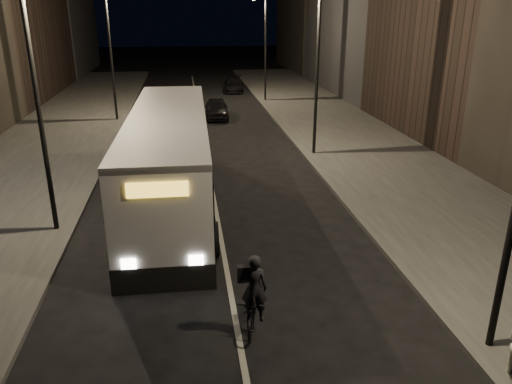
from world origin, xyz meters
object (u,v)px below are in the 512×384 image
object	(u,v)px
city_bus	(170,156)
streetlight_right_far	(262,34)
streetlight_left_far	(114,40)
car_far	(234,84)
streetlight_left_near	(42,75)
streetlight_right_mid	(313,50)
car_near	(216,108)
car_mid	(157,106)
cyclist_on_bicycle	(253,304)

from	to	relation	value
city_bus	streetlight_right_far	bearing A→B (deg)	73.31
streetlight_left_far	car_far	bearing A→B (deg)	52.90
streetlight_left_far	city_bus	world-z (taller)	streetlight_left_far
city_bus	car_far	size ratio (longest dim) A/B	3.11
streetlight_left_near	car_far	world-z (taller)	streetlight_left_near
streetlight_left_near	streetlight_right_mid	bearing A→B (deg)	36.88
streetlight_left_near	car_near	size ratio (longest dim) A/B	2.05
streetlight_right_mid	car_mid	bearing A→B (deg)	124.42
streetlight_right_mid	streetlight_left_far	distance (m)	14.62
car_near	car_mid	bearing A→B (deg)	157.43
streetlight_left_near	city_bus	size ratio (longest dim) A/B	0.60
city_bus	car_near	xyz separation A→B (m)	(2.86, 15.94, -1.30)
city_bus	car_mid	distance (m)	17.96
car_mid	streetlight_right_mid	bearing A→B (deg)	119.23
streetlight_left_far	cyclist_on_bicycle	size ratio (longest dim) A/B	3.94
streetlight_left_near	car_mid	world-z (taller)	streetlight_left_near
streetlight_right_mid	streetlight_right_far	distance (m)	16.00
streetlight_right_far	streetlight_left_far	world-z (taller)	same
streetlight_right_far	streetlight_left_near	distance (m)	26.26
streetlight_left_near	city_bus	xyz separation A→B (m)	(3.67, 2.24, -3.39)
streetlight_right_mid	car_mid	distance (m)	15.42
streetlight_left_far	car_mid	size ratio (longest dim) A/B	2.19
streetlight_right_mid	car_far	xyz separation A→B (m)	(-1.73, 21.81, -4.73)
streetlight_left_near	car_mid	size ratio (longest dim) A/B	2.19
cyclist_on_bicycle	car_near	distance (m)	24.60
streetlight_left_near	city_bus	world-z (taller)	streetlight_left_near
streetlight_right_far	streetlight_left_near	world-z (taller)	same
streetlight_left_near	cyclist_on_bicycle	bearing A→B (deg)	-48.18
streetlight_left_far	car_mid	bearing A→B (deg)	41.53
streetlight_right_far	car_far	world-z (taller)	streetlight_right_far
streetlight_left_near	cyclist_on_bicycle	xyz separation A→B (m)	(5.73, -6.41, -4.67)
streetlight_left_far	car_near	size ratio (longest dim) A/B	2.05
streetlight_right_far	streetlight_left_near	bearing A→B (deg)	-113.96
car_far	city_bus	bearing A→B (deg)	-95.63
streetlight_right_far	streetlight_left_far	bearing A→B (deg)	-150.64
streetlight_right_mid	car_far	distance (m)	22.39
car_near	cyclist_on_bicycle	bearing A→B (deg)	-89.66
cyclist_on_bicycle	car_far	size ratio (longest dim) A/B	0.47
streetlight_right_far	cyclist_on_bicycle	distance (m)	31.16
streetlight_right_far	car_far	distance (m)	7.69
city_bus	cyclist_on_bicycle	xyz separation A→B (m)	(2.06, -8.64, -1.28)
streetlight_right_mid	city_bus	world-z (taller)	streetlight_right_mid
cyclist_on_bicycle	car_mid	xyz separation A→B (m)	(-3.36, 26.51, -0.08)
streetlight_left_near	streetlight_right_far	bearing A→B (deg)	66.04
car_near	car_mid	distance (m)	4.58
streetlight_right_mid	city_bus	distance (m)	9.67
streetlight_left_far	streetlight_left_near	bearing A→B (deg)	-90.00
streetlight_left_near	city_bus	bearing A→B (deg)	31.35
city_bus	cyclist_on_bicycle	distance (m)	8.98
streetlight_right_mid	car_near	size ratio (longest dim) A/B	2.05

